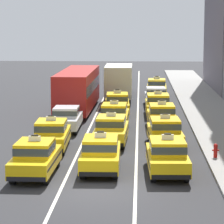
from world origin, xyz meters
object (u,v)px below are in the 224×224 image
at_px(sedan_center_sixth, 122,84).
at_px(taxi_right_nearest, 167,155).
at_px(taxi_left_second, 51,134).
at_px(taxi_center_nearest, 101,153).
at_px(taxi_right_third, 162,116).
at_px(sedan_right_fifth, 156,96).
at_px(box_truck_center_fifth, 119,82).
at_px(sedan_left_third, 66,118).
at_px(taxi_center_fourth, 117,103).
at_px(taxi_left_nearest, 35,157).
at_px(fire_hydrant, 216,150).
at_px(taxi_right_second, 165,132).
at_px(taxi_right_fourth, 158,104).
at_px(bus_left_fourth, 78,88).
at_px(taxi_right_sixth, 157,87).
at_px(taxi_center_second, 111,129).
at_px(taxi_center_third, 114,115).

xyz_separation_m(sedan_center_sixth, taxi_right_nearest, (3.05, -31.33, 0.03)).
xyz_separation_m(taxi_left_second, taxi_center_nearest, (3.06, -4.66, 0.00)).
distance_m(taxi_right_third, sedan_right_fifth, 10.76).
bearing_deg(box_truck_center_fifth, sedan_left_third, -101.62).
xyz_separation_m(taxi_center_fourth, taxi_right_third, (3.18, -5.91, 0.00)).
bearing_deg(taxi_left_nearest, sedan_center_sixth, 84.50).
bearing_deg(fire_hydrant, taxi_left_second, 166.21).
distance_m(taxi_center_nearest, taxi_right_second, 6.56).
relative_size(box_truck_center_fifth, sedan_center_sixth, 1.61).
xyz_separation_m(taxi_right_third, taxi_right_fourth, (-0.10, 5.55, 0.00)).
bearing_deg(bus_left_fourth, taxi_right_sixth, 54.63).
bearing_deg(taxi_left_second, taxi_right_nearest, -38.86).
distance_m(bus_left_fourth, box_truck_center_fifth, 6.26).
bearing_deg(taxi_left_second, taxi_center_second, 26.49).
bearing_deg(taxi_left_second, sedan_left_third, 88.71).
bearing_deg(taxi_right_nearest, taxi_right_sixth, 89.46).
relative_size(box_truck_center_fifth, fire_hydrant, 9.55).
relative_size(taxi_left_nearest, sedan_left_third, 1.06).
bearing_deg(sedan_center_sixth, taxi_right_fourth, -77.58).
distance_m(taxi_center_second, box_truck_center_fifth, 18.33).
bearing_deg(taxi_center_third, taxi_right_second, -61.41).
xyz_separation_m(taxi_center_third, taxi_right_fourth, (3.05, 5.47, 0.00)).
distance_m(taxi_center_second, sedan_center_sixth, 24.69).
relative_size(sedan_center_sixth, taxi_right_sixth, 0.94).
xyz_separation_m(taxi_right_nearest, taxi_right_third, (0.15, 11.70, 0.00)).
height_order(taxi_center_fourth, taxi_right_nearest, same).
height_order(taxi_center_third, taxi_right_sixth, same).
bearing_deg(sedan_left_third, fire_hydrant, -42.27).
height_order(taxi_right_sixth, fire_hydrant, taxi_right_sixth).
bearing_deg(taxi_right_second, sedan_right_fifth, 90.40).
distance_m(sedan_left_third, sedan_center_sixth, 20.79).
height_order(taxi_left_second, taxi_center_third, same).
distance_m(taxi_left_second, sedan_center_sixth, 26.50).
xyz_separation_m(taxi_center_nearest, taxi_center_fourth, (0.13, 17.25, 0.00)).
bearing_deg(taxi_right_second, taxi_right_fourth, 90.43).
height_order(taxi_center_second, taxi_right_nearest, same).
distance_m(taxi_left_nearest, taxi_left_second, 5.65).
bearing_deg(box_truck_center_fifth, sedan_center_sixth, 88.89).
xyz_separation_m(taxi_left_second, taxi_right_second, (6.35, 1.01, 0.00)).
xyz_separation_m(sedan_left_third, taxi_right_third, (6.24, 0.94, 0.03)).
height_order(taxi_center_fourth, taxi_right_fourth, same).
bearing_deg(sedan_center_sixth, taxi_center_nearest, -90.20).
height_order(taxi_left_second, taxi_right_second, same).
distance_m(taxi_left_second, bus_left_fourth, 14.50).
xyz_separation_m(taxi_center_fourth, sedan_center_sixth, (-0.02, 13.72, -0.03)).
bearing_deg(sedan_right_fifth, bus_left_fourth, -154.54).
relative_size(taxi_center_nearest, sedan_center_sixth, 1.06).
bearing_deg(taxi_center_third, taxi_left_second, -115.41).
height_order(sedan_right_fifth, taxi_right_sixth, taxi_right_sixth).
relative_size(taxi_left_second, bus_left_fourth, 0.41).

